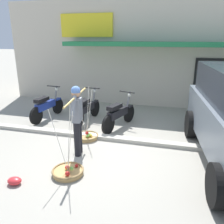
% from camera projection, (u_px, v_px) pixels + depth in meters
% --- Properties ---
extents(ground_plane, '(90.00, 90.00, 0.00)m').
position_uv_depth(ground_plane, '(99.00, 150.00, 5.86)').
color(ground_plane, '#9E998C').
extents(sidewalk_curb, '(20.00, 0.24, 0.10)m').
position_uv_depth(sidewalk_curb, '(106.00, 137.00, 6.48)').
color(sidewalk_curb, '#BAB4A5').
rests_on(sidewalk_curb, ground).
extents(fruit_vendor, '(0.30, 1.79, 1.70)m').
position_uv_depth(fruit_vendor, '(77.00, 116.00, 5.38)').
color(fruit_vendor, black).
rests_on(fruit_vendor, ground).
extents(fruit_basket_left_side, '(0.67, 0.67, 1.45)m').
position_uv_depth(fruit_basket_left_side, '(68.00, 171.00, 4.80)').
color(fruit_basket_left_side, tan).
rests_on(fruit_basket_left_side, ground).
extents(fruit_basket_right_side, '(0.67, 0.67, 1.45)m').
position_uv_depth(fruit_basket_right_side, '(87.00, 136.00, 6.50)').
color(fruit_basket_right_side, tan).
rests_on(fruit_basket_right_side, ground).
extents(motorcycle_nearest_shop, '(0.54, 1.82, 1.09)m').
position_uv_depth(motorcycle_nearest_shop, '(47.00, 106.00, 7.99)').
color(motorcycle_nearest_shop, black).
rests_on(motorcycle_nearest_shop, ground).
extents(motorcycle_second_in_row, '(0.54, 1.82, 1.09)m').
position_uv_depth(motorcycle_second_in_row, '(87.00, 109.00, 7.69)').
color(motorcycle_second_in_row, black).
rests_on(motorcycle_second_in_row, ground).
extents(motorcycle_third_in_row, '(0.73, 1.75, 1.09)m').
position_uv_depth(motorcycle_third_in_row, '(119.00, 114.00, 7.17)').
color(motorcycle_third_in_row, black).
rests_on(motorcycle_third_in_row, ground).
extents(storefront_building, '(13.00, 6.00, 4.20)m').
position_uv_depth(storefront_building, '(162.00, 51.00, 11.25)').
color(storefront_building, beige).
rests_on(storefront_building, ground).
extents(plastic_litter_bag, '(0.28, 0.22, 0.14)m').
position_uv_depth(plastic_litter_bag, '(15.00, 181.00, 4.49)').
color(plastic_litter_bag, red).
rests_on(plastic_litter_bag, ground).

